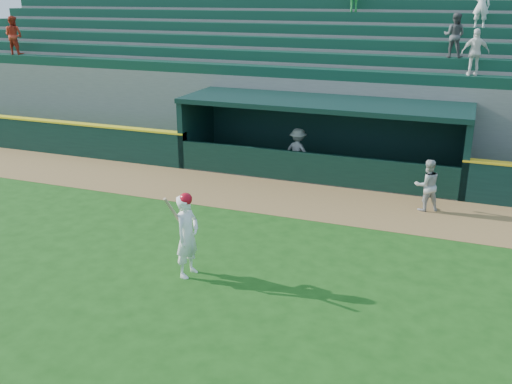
% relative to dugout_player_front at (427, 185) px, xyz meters
% --- Properties ---
extents(ground, '(120.00, 120.00, 0.00)m').
position_rel_dugout_player_front_xyz_m(ground, '(-3.66, -5.33, -0.74)').
color(ground, '#184812').
rests_on(ground, ground).
extents(warning_track, '(40.00, 3.00, 0.01)m').
position_rel_dugout_player_front_xyz_m(warning_track, '(-3.66, -0.43, -0.73)').
color(warning_track, olive).
rests_on(warning_track, ground).
extents(field_wall_left, '(15.50, 0.30, 1.20)m').
position_rel_dugout_player_front_xyz_m(field_wall_left, '(-15.91, 1.22, -0.14)').
color(field_wall_left, black).
rests_on(field_wall_left, ground).
extents(wall_stripe_left, '(15.50, 0.32, 0.06)m').
position_rel_dugout_player_front_xyz_m(wall_stripe_left, '(-15.91, 1.22, 0.49)').
color(wall_stripe_left, yellow).
rests_on(wall_stripe_left, field_wall_left).
extents(dugout_player_front, '(0.89, 0.82, 1.48)m').
position_rel_dugout_player_front_xyz_m(dugout_player_front, '(0.00, 0.00, 0.00)').
color(dugout_player_front, '#ADADA7').
rests_on(dugout_player_front, ground).
extents(dugout_player_inside, '(1.13, 0.83, 1.56)m').
position_rel_dugout_player_front_xyz_m(dugout_player_inside, '(-4.34, 1.97, 0.04)').
color(dugout_player_inside, '#969691').
rests_on(dugout_player_inside, ground).
extents(dugout, '(9.40, 2.80, 2.46)m').
position_rel_dugout_player_front_xyz_m(dugout, '(-3.66, 2.68, 0.62)').
color(dugout, slate).
rests_on(dugout, ground).
extents(stands, '(34.50, 6.25, 7.53)m').
position_rel_dugout_player_front_xyz_m(stands, '(-3.64, 7.24, 1.66)').
color(stands, slate).
rests_on(stands, ground).
extents(batter_at_plate, '(0.54, 0.83, 1.89)m').
position_rel_dugout_player_front_xyz_m(batter_at_plate, '(-4.42, -5.84, 0.20)').
color(batter_at_plate, white).
rests_on(batter_at_plate, ground).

